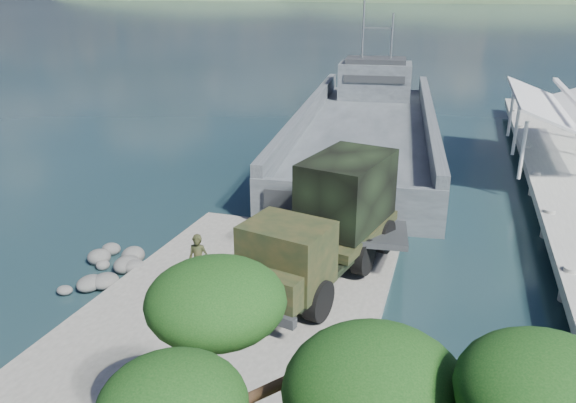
{
  "coord_description": "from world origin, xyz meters",
  "views": [
    {
      "loc": [
        6.82,
        -16.58,
        10.97
      ],
      "look_at": [
        -0.07,
        6.0,
        1.98
      ],
      "focal_mm": 35.0,
      "sensor_mm": 36.0,
      "label": 1
    }
  ],
  "objects_px": {
    "pier": "(561,157)",
    "military_truck": "(329,221)",
    "soldier": "(199,271)",
    "landing_craft": "(366,136)"
  },
  "relations": [
    {
      "from": "landing_craft",
      "to": "soldier",
      "type": "bearing_deg",
      "value": -100.89
    },
    {
      "from": "military_truck",
      "to": "pier",
      "type": "bearing_deg",
      "value": 70.03
    },
    {
      "from": "landing_craft",
      "to": "soldier",
      "type": "relative_size",
      "value": 18.35
    },
    {
      "from": "pier",
      "to": "landing_craft",
      "type": "height_order",
      "value": "landing_craft"
    },
    {
      "from": "pier",
      "to": "military_truck",
      "type": "bearing_deg",
      "value": -123.24
    },
    {
      "from": "military_truck",
      "to": "landing_craft",
      "type": "bearing_deg",
      "value": 108.61
    },
    {
      "from": "pier",
      "to": "soldier",
      "type": "bearing_deg",
      "value": -126.89
    },
    {
      "from": "soldier",
      "to": "military_truck",
      "type": "bearing_deg",
      "value": 36.44
    },
    {
      "from": "soldier",
      "to": "pier",
      "type": "bearing_deg",
      "value": 50.14
    },
    {
      "from": "landing_craft",
      "to": "soldier",
      "type": "xyz_separation_m",
      "value": [
        -2.06,
        -23.67,
        0.63
      ]
    }
  ]
}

